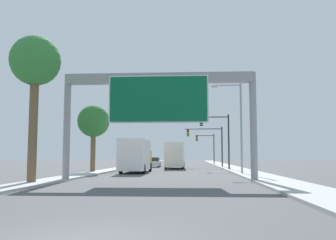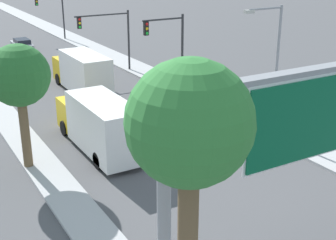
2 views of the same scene
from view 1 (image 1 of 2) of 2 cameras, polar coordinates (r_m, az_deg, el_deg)
The scene contains 13 objects.
sidewalk_right at distance 67.82m, azimuth 8.30°, elevation -6.82°, with size 3.00×120.00×0.15m.
median_strip_left at distance 68.26m, azimuth -4.44°, elevation -6.85°, with size 2.00×120.00×0.15m.
sign_gantry at distance 25.86m, azimuth -1.44°, elevation 3.43°, with size 13.38×0.73×7.46m.
car_mid_right at distance 71.53m, azimuth 1.80°, elevation -6.34°, with size 1.79×4.74×1.37m.
car_mid_center at distance 57.84m, azimuth -2.13°, elevation -6.50°, with size 1.77×4.33×1.49m.
truck_box_primary at distance 38.97m, azimuth -4.92°, elevation -5.50°, with size 2.50×8.72×3.36m.
truck_box_secondary at distance 50.83m, azimuth 1.06°, elevation -5.47°, with size 2.44×8.61×3.44m.
traffic_light_near_intersection at distance 45.78m, azimuth 7.88°, elevation -2.01°, with size 3.67×0.32×6.75m.
traffic_light_mid_block at distance 55.69m, azimuth 6.34°, elevation -2.96°, with size 5.54×0.32×6.01m.
traffic_light_far_intersection at distance 75.68m, azimuth 6.11°, elevation -3.67°, with size 3.82×0.32×6.10m.
palm_tree_foreground at distance 25.15m, azimuth -19.57°, elevation 7.95°, with size 3.14×3.14×9.27m.
palm_tree_background at distance 39.73m, azimuth -11.28°, elevation -0.29°, with size 3.32×3.32×7.01m.
street_lamp_right at distance 35.17m, azimuth 10.50°, elevation 0.02°, with size 2.83×0.28×8.47m.
Camera 1 is at (2.25, -7.57, 1.73)m, focal length 40.00 mm.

